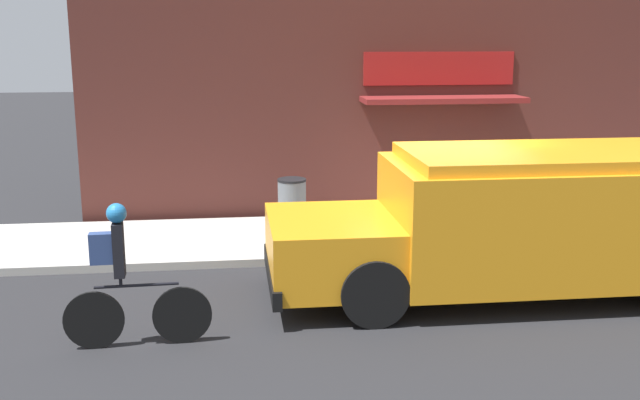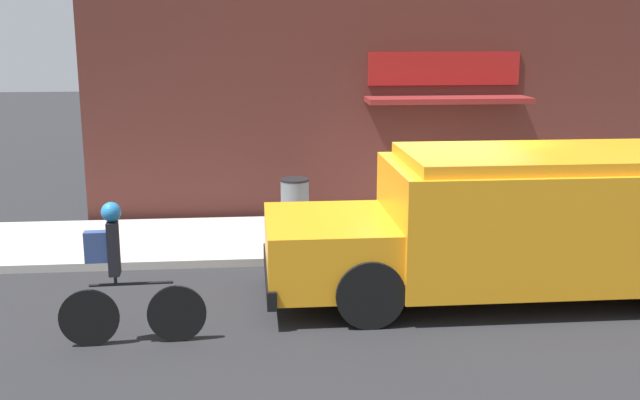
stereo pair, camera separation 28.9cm
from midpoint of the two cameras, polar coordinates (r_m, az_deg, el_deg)
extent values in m
plane|color=#232326|center=(12.21, 9.40, -4.65)|extent=(70.00, 70.00, 0.00)
cube|color=#ADAAA3|center=(13.45, 7.95, -2.66)|extent=(28.00, 2.73, 0.13)
cube|color=#4C231E|center=(14.62, 6.76, 7.72)|extent=(12.04, 0.18, 4.69)
cube|color=maroon|center=(14.67, 10.01, 9.83)|extent=(2.93, 0.05, 0.63)
cube|color=maroon|center=(14.34, 10.32, 7.51)|extent=(3.08, 0.80, 0.10)
cube|color=orange|center=(10.93, 19.01, -1.33)|extent=(4.96, 2.24, 1.57)
cube|color=orange|center=(10.14, 1.46, -3.76)|extent=(1.69, 2.05, 0.86)
cube|color=orange|center=(10.76, 19.35, 3.14)|extent=(4.56, 2.06, 0.16)
cube|color=black|center=(10.18, -3.05, -5.66)|extent=(0.13, 2.18, 0.24)
cube|color=red|center=(11.70, 10.24, 0.48)|extent=(0.03, 0.44, 0.44)
cylinder|color=black|center=(11.18, 3.03, -3.79)|extent=(0.87, 0.26, 0.87)
cylinder|color=black|center=(9.40, 4.68, -7.10)|extent=(0.87, 0.26, 0.87)
cylinder|color=black|center=(12.44, 22.15, -3.02)|extent=(0.87, 0.26, 0.87)
cylinder|color=black|center=(9.09, -9.95, -8.54)|extent=(0.70, 0.07, 0.70)
cylinder|color=black|center=(9.20, -16.32, -8.64)|extent=(0.70, 0.07, 0.70)
cylinder|color=black|center=(9.00, -13.28, -6.24)|extent=(0.96, 0.08, 0.04)
cylinder|color=black|center=(9.00, -14.43, -5.90)|extent=(0.04, 0.04, 0.12)
cube|color=black|center=(8.89, -14.56, -3.61)|extent=(0.13, 0.20, 0.63)
sphere|color=#2375B7|center=(8.77, -14.72, -0.88)|extent=(0.23, 0.23, 0.23)
cube|color=navy|center=(8.90, -15.79, -3.45)|extent=(0.27, 0.15, 0.36)
cylinder|color=slate|center=(13.46, -1.31, -0.34)|extent=(0.51, 0.51, 0.86)
cylinder|color=black|center=(13.37, -1.32, 1.55)|extent=(0.52, 0.52, 0.04)
camera|label=1|loc=(0.14, -89.27, 0.17)|focal=42.00mm
camera|label=2|loc=(0.14, 90.73, -0.17)|focal=42.00mm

